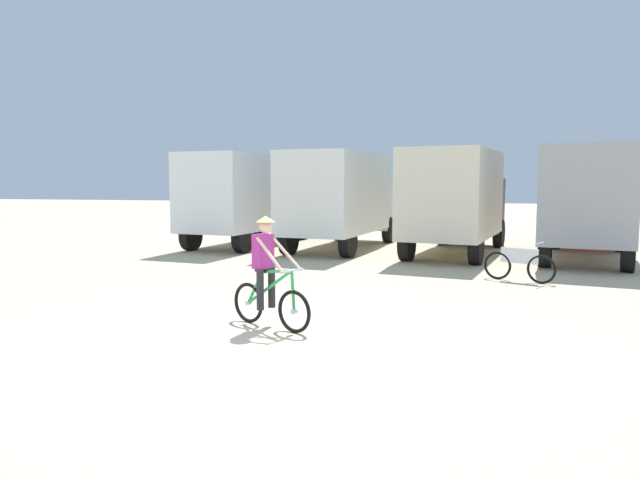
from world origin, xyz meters
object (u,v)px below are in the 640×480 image
at_px(box_truck_white_box, 341,196).
at_px(box_truck_grey_hauler, 589,198).
at_px(box_truck_avon_van, 248,195).
at_px(cyclist_orange_shirt, 268,276).
at_px(box_truck_cream_rv, 457,197).
at_px(bicycle_spare, 519,265).

bearing_deg(box_truck_white_box, box_truck_grey_hauler, -7.18).
bearing_deg(box_truck_avon_van, box_truck_white_box, -5.63).
height_order(box_truck_grey_hauler, cyclist_orange_shirt, box_truck_grey_hauler).
distance_m(box_truck_avon_van, cyclist_orange_shirt, 12.73).
relative_size(box_truck_grey_hauler, cyclist_orange_shirt, 3.88).
bearing_deg(box_truck_grey_hauler, box_truck_cream_rv, 173.87).
bearing_deg(box_truck_cream_rv, box_truck_white_box, 171.80).
relative_size(box_truck_avon_van, box_truck_cream_rv, 0.99).
distance_m(box_truck_grey_hauler, bicycle_spare, 5.44).
xyz_separation_m(box_truck_avon_van, box_truck_grey_hauler, (11.53, -1.35, 0.00)).
height_order(box_truck_avon_van, box_truck_white_box, same).
relative_size(box_truck_white_box, bicycle_spare, 4.34).
height_order(box_truck_avon_van, bicycle_spare, box_truck_avon_van).
distance_m(cyclist_orange_shirt, bicycle_spare, 7.13).
height_order(box_truck_white_box, box_truck_cream_rv, same).
height_order(box_truck_avon_van, box_truck_cream_rv, same).
bearing_deg(bicycle_spare, cyclist_orange_shirt, -127.39).
xyz_separation_m(box_truck_grey_hauler, cyclist_orange_shirt, (-6.63, -10.35, -1.03)).
distance_m(box_truck_cream_rv, box_truck_grey_hauler, 3.92).
distance_m(box_truck_avon_van, bicycle_spare, 11.13).
xyz_separation_m(box_truck_avon_van, cyclist_orange_shirt, (4.90, -11.70, -1.03)).
bearing_deg(box_truck_white_box, box_truck_cream_rv, -8.20).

